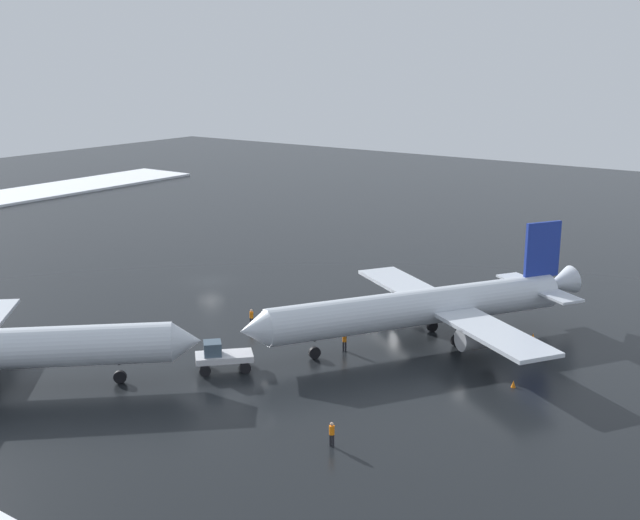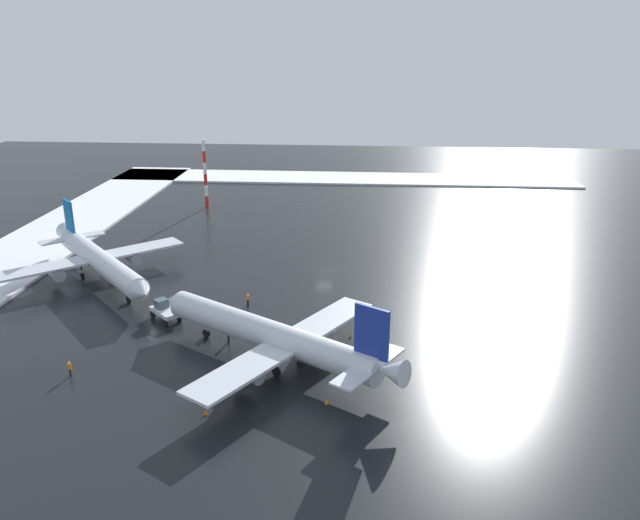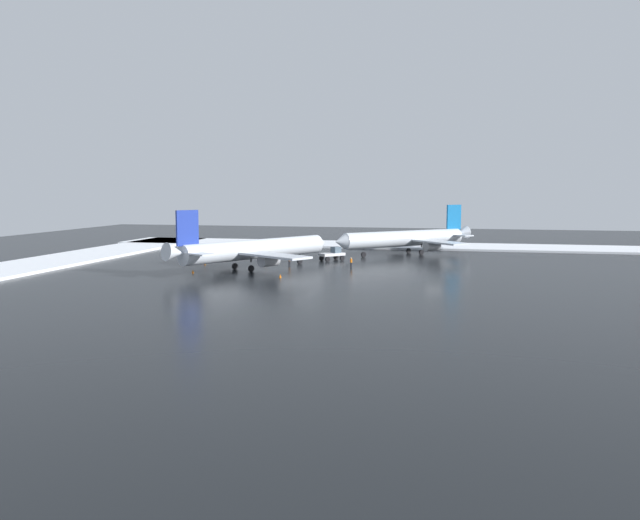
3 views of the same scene
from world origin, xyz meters
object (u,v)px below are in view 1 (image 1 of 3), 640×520
object	(u,v)px
airplane_foreground_jet	(426,307)
pushback_tug	(221,356)
ground_crew_mid_apron	(252,317)
traffic_cone_near_nose	(533,336)
traffic_cone_wingtip_side	(513,384)
traffic_cone_mid_line	(402,303)
ground_crew_by_nose_gear	(345,340)
ground_crew_near_tug	(332,433)

from	to	relation	value
airplane_foreground_jet	pushback_tug	size ratio (longest dim) A/B	6.17
ground_crew_mid_apron	traffic_cone_near_nose	bearing A→B (deg)	63.59
traffic_cone_near_nose	traffic_cone_wingtip_side	bearing A→B (deg)	-76.21
pushback_tug	airplane_foreground_jet	bearing A→B (deg)	-169.27
pushback_tug	traffic_cone_mid_line	distance (m)	23.99
traffic_cone_mid_line	traffic_cone_wingtip_side	world-z (taller)	same
ground_crew_mid_apron	traffic_cone_mid_line	world-z (taller)	ground_crew_mid_apron
pushback_tug	ground_crew_mid_apron	size ratio (longest dim) A/B	2.83
ground_crew_by_nose_gear	traffic_cone_near_nose	world-z (taller)	ground_crew_by_nose_gear
traffic_cone_near_nose	traffic_cone_mid_line	bearing A→B (deg)	172.59
traffic_cone_near_nose	ground_crew_near_tug	bearing A→B (deg)	-96.58
traffic_cone_wingtip_side	airplane_foreground_jet	bearing A→B (deg)	154.10
airplane_foreground_jet	traffic_cone_mid_line	world-z (taller)	airplane_foreground_jet
traffic_cone_mid_line	ground_crew_near_tug	bearing A→B (deg)	-68.52
ground_crew_by_nose_gear	traffic_cone_near_nose	size ratio (longest dim) A/B	3.11
ground_crew_by_nose_gear	traffic_cone_mid_line	xyz separation A→B (m)	(-2.50, 14.29, -0.70)
ground_crew_mid_apron	ground_crew_near_tug	world-z (taller)	same
airplane_foreground_jet	traffic_cone_near_nose	distance (m)	10.33
pushback_tug	traffic_cone_near_nose	distance (m)	28.25
traffic_cone_mid_line	ground_crew_mid_apron	bearing A→B (deg)	-120.45
airplane_foreground_jet	ground_crew_by_nose_gear	xyz separation A→B (m)	(-4.53, -6.12, -2.31)
pushback_tug	ground_crew_near_tug	xyz separation A→B (m)	(14.72, -5.53, -0.31)
ground_crew_near_tug	traffic_cone_mid_line	xyz separation A→B (m)	(-11.52, 29.28, -0.70)
airplane_foreground_jet	ground_crew_near_tug	bearing A→B (deg)	43.80
ground_crew_mid_apron	traffic_cone_wingtip_side	distance (m)	25.71
ground_crew_near_tug	traffic_cone_near_nose	distance (m)	27.56
ground_crew_near_tug	traffic_cone_near_nose	bearing A→B (deg)	167.51
ground_crew_by_nose_gear	traffic_cone_wingtip_side	xyz separation A→B (m)	(14.96, 1.05, -0.70)
ground_crew_mid_apron	pushback_tug	bearing A→B (deg)	-26.94
ground_crew_mid_apron	ground_crew_by_nose_gear	bearing A→B (deg)	34.23
ground_crew_by_nose_gear	traffic_cone_wingtip_side	bearing A→B (deg)	51.23
pushback_tug	ground_crew_by_nose_gear	distance (m)	11.05
traffic_cone_mid_line	airplane_foreground_jet	bearing A→B (deg)	-49.28
airplane_foreground_jet	ground_crew_by_nose_gear	distance (m)	7.96
ground_crew_near_tug	pushback_tug	bearing A→B (deg)	-116.48
airplane_foreground_jet	traffic_cone_near_nose	xyz separation A→B (m)	(7.65, 6.26, -3.01)
ground_crew_by_nose_gear	traffic_cone_mid_line	distance (m)	14.52
airplane_foreground_jet	ground_crew_by_nose_gear	bearing A→B (deg)	-4.74
ground_crew_by_nose_gear	pushback_tug	bearing A→B (deg)	-73.84
traffic_cone_wingtip_side	ground_crew_mid_apron	bearing A→B (deg)	-178.29
traffic_cone_mid_line	traffic_cone_wingtip_side	xyz separation A→B (m)	(17.46, -13.24, 0.00)
ground_crew_near_tug	traffic_cone_mid_line	distance (m)	31.47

